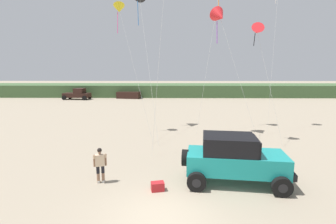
{
  "coord_description": "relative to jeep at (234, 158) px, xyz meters",
  "views": [
    {
      "loc": [
        0.38,
        -8.04,
        5.18
      ],
      "look_at": [
        0.21,
        3.77,
        3.17
      ],
      "focal_mm": 26.46,
      "sensor_mm": 36.0,
      "label": 1
    }
  ],
  "objects": [
    {
      "name": "kite_yellow_diamond",
      "position": [
        3.13,
        7.36,
        6.71
      ],
      "size": [
        2.04,
        2.57,
        8.47
      ],
      "color": "red",
      "rests_on": "ground_plane"
    },
    {
      "name": "jeep",
      "position": [
        0.0,
        0.0,
        0.0
      ],
      "size": [
        4.97,
        2.87,
        2.26
      ],
      "color": "teal",
      "rests_on": "ground_plane"
    },
    {
      "name": "ground_plane",
      "position": [
        -3.27,
        -2.79,
        -1.2
      ],
      "size": [
        220.0,
        220.0,
        0.0
      ],
      "primitive_type": "plane",
      "color": "gray"
    },
    {
      "name": "kite_white_parafoil",
      "position": [
        -7.01,
        9.57,
        8.69
      ],
      "size": [
        3.38,
        4.13,
        10.36
      ],
      "color": "yellow",
      "rests_on": "ground_plane"
    },
    {
      "name": "distant_pickup",
      "position": [
        -19.56,
        32.7,
        -0.26
      ],
      "size": [
        4.76,
        2.76,
        1.98
      ],
      "color": "black",
      "rests_on": "ground_plane"
    },
    {
      "name": "distant_sedan",
      "position": [
        -10.76,
        34.4,
        -0.6
      ],
      "size": [
        4.42,
        2.38,
        1.2
      ],
      "primitive_type": "cube",
      "rotation": [
        0.0,
        0.0,
        -0.17
      ],
      "color": "black",
      "rests_on": "ground_plane"
    },
    {
      "name": "cooler_box",
      "position": [
        -3.48,
        -0.8,
        -1.01
      ],
      "size": [
        0.62,
        0.47,
        0.38
      ],
      "primitive_type": "cube",
      "rotation": [
        0.0,
        0.0,
        0.21
      ],
      "color": "#B21E23",
      "rests_on": "ground_plane"
    },
    {
      "name": "dune_ridge",
      "position": [
        -0.09,
        39.65,
        -0.06
      ],
      "size": [
        90.0,
        9.26,
        2.29
      ],
      "primitive_type": "cube",
      "color": "#426038",
      "rests_on": "ground_plane"
    },
    {
      "name": "person_watching",
      "position": [
        -6.17,
        -0.03,
        -0.26
      ],
      "size": [
        0.6,
        0.4,
        1.67
      ],
      "color": "#8C664C",
      "rests_on": "ground_plane"
    },
    {
      "name": "kite_orange_streamer",
      "position": [
        0.77,
        9.06,
        8.03
      ],
      "size": [
        3.47,
        3.81,
        10.13
      ],
      "color": "red",
      "rests_on": "ground_plane"
    }
  ]
}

